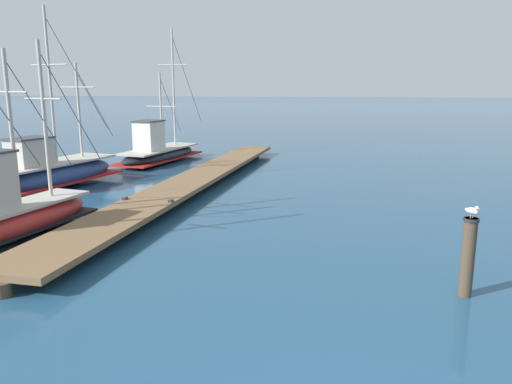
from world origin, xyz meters
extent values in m
cube|color=brown|center=(-6.92, 14.59, 0.37)|extent=(1.92, 21.91, 0.16)
cylinder|color=#4C3D2D|center=(-6.86, 3.64, 0.15)|extent=(0.36, 0.36, 0.29)
cylinder|color=#4C3D2D|center=(-6.89, 9.11, 0.15)|extent=(0.36, 0.36, 0.29)
cylinder|color=#4C3D2D|center=(-6.92, 14.59, 0.15)|extent=(0.36, 0.36, 0.29)
cylinder|color=#4C3D2D|center=(-6.95, 20.06, 0.15)|extent=(0.36, 0.36, 0.29)
cylinder|color=#4C3D2D|center=(-6.98, 25.54, 0.15)|extent=(0.36, 0.36, 0.29)
cube|color=#333338|center=(-7.70, 10.20, 0.49)|extent=(0.12, 0.20, 0.08)
cube|color=#333338|center=(-6.10, 10.21, 0.49)|extent=(0.12, 0.20, 0.08)
ellipsoid|color=#AD2823|center=(-9.31, 6.97, 0.44)|extent=(2.06, 5.53, 0.89)
cube|color=#B2AD9E|center=(-9.31, 6.97, 0.85)|extent=(1.82, 4.97, 0.08)
cube|color=black|center=(-9.31, 6.97, 0.24)|extent=(2.06, 5.42, 0.08)
cylinder|color=#B2ADA3|center=(-9.28, 7.24, 2.96)|extent=(0.11, 0.11, 4.14)
cylinder|color=#B2ADA3|center=(-9.28, 7.24, 3.91)|extent=(1.30, 0.21, 0.06)
cylinder|color=#333338|center=(-9.15, 8.35, 3.16)|extent=(0.27, 2.15, 3.07)
cylinder|color=#B2ADA3|center=(-9.14, 8.44, 3.11)|extent=(0.11, 0.11, 4.45)
cylinder|color=#B2ADA3|center=(-9.14, 8.44, 3.71)|extent=(1.30, 0.21, 0.06)
cylinder|color=#333338|center=(-9.00, 9.64, 3.33)|extent=(0.29, 2.30, 3.29)
ellipsoid|color=navy|center=(-12.48, 13.09, 0.54)|extent=(3.11, 6.72, 1.08)
cube|color=#B2AD9E|center=(-12.48, 13.09, 1.04)|extent=(2.76, 6.04, 0.08)
cube|color=#B21E19|center=(-12.48, 13.09, 0.30)|extent=(3.10, 6.60, 0.08)
cube|color=#B7B2A8|center=(-12.65, 12.13, 1.60)|extent=(1.27, 1.69, 1.03)
cube|color=#3D3D42|center=(-12.65, 12.13, 2.14)|extent=(1.37, 1.83, 0.06)
cylinder|color=#B2ADA3|center=(-12.42, 13.41, 4.10)|extent=(0.11, 0.11, 6.03)
cylinder|color=#B2ADA3|center=(-12.42, 13.41, 4.89)|extent=(1.80, 0.37, 0.06)
cylinder|color=#333338|center=(-12.14, 15.01, 4.40)|extent=(0.57, 3.09, 4.46)
cylinder|color=#B2ADA3|center=(-12.17, 14.84, 3.05)|extent=(0.11, 0.11, 3.93)
cylinder|color=#B2ADA3|center=(-12.17, 14.84, 4.03)|extent=(1.80, 0.37, 0.06)
cylinder|color=#333338|center=(-11.99, 15.89, 3.25)|extent=(0.38, 2.02, 2.91)
ellipsoid|color=black|center=(-11.32, 20.89, 0.38)|extent=(2.73, 6.75, 0.75)
cube|color=#B2AD9E|center=(-11.32, 20.89, 0.71)|extent=(2.42, 6.07, 0.08)
cube|color=#B21E19|center=(-11.32, 20.89, 0.21)|extent=(2.74, 6.62, 0.08)
cube|color=silver|center=(-11.43, 19.91, 1.51)|extent=(1.24, 1.59, 1.52)
cube|color=#3D3D42|center=(-11.43, 19.91, 2.30)|extent=(1.34, 1.71, 0.06)
cylinder|color=#B2ADA3|center=(-11.29, 21.21, 2.78)|extent=(0.11, 0.11, 4.05)
cylinder|color=#B2ADA3|center=(-11.29, 21.21, 3.00)|extent=(1.82, 0.26, 0.06)
cylinder|color=#333338|center=(-11.17, 22.30, 2.98)|extent=(0.25, 2.10, 3.00)
cylinder|color=#B2ADA3|center=(-11.13, 22.68, 4.00)|extent=(0.11, 0.11, 6.49)
cylinder|color=#B2ADA3|center=(-11.13, 22.68, 5.26)|extent=(1.82, 0.26, 0.06)
cylinder|color=#333338|center=(-10.93, 24.43, 4.32)|extent=(0.39, 3.35, 4.80)
cylinder|color=#4C3D2D|center=(2.01, 5.81, 0.79)|extent=(0.26, 0.26, 1.59)
cylinder|color=#28282D|center=(2.01, 5.81, 1.56)|extent=(0.30, 0.30, 0.06)
cylinder|color=gold|center=(2.04, 5.82, 1.62)|extent=(0.01, 0.01, 0.07)
cylinder|color=gold|center=(1.99, 5.79, 1.62)|extent=(0.01, 0.01, 0.07)
ellipsoid|color=white|center=(2.01, 5.81, 1.73)|extent=(0.25, 0.30, 0.13)
ellipsoid|color=silver|center=(2.05, 5.85, 1.74)|extent=(0.15, 0.22, 0.09)
ellipsoid|color=#383838|center=(1.99, 5.94, 1.73)|extent=(0.06, 0.07, 0.04)
ellipsoid|color=silver|center=(1.96, 5.80, 1.74)|extent=(0.15, 0.22, 0.09)
ellipsoid|color=#383838|center=(1.90, 5.89, 1.73)|extent=(0.06, 0.07, 0.04)
cone|color=white|center=(1.94, 5.94, 1.73)|extent=(0.10, 0.10, 0.07)
sphere|color=white|center=(2.07, 5.71, 1.81)|extent=(0.08, 0.08, 0.08)
cone|color=gold|center=(2.10, 5.67, 1.81)|extent=(0.04, 0.05, 0.02)
camera|label=1|loc=(0.13, -4.02, 4.05)|focal=34.57mm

